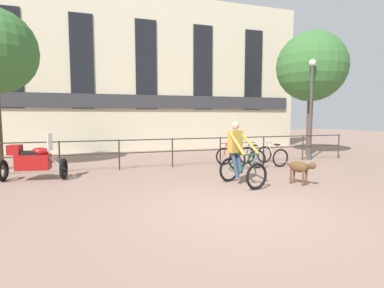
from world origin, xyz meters
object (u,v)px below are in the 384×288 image
Objects in this scene: parked_bicycle_mid_left at (252,156)px; street_lamp at (311,104)px; parked_bicycle_near_lamp at (230,157)px; parked_bicycle_mid_right at (272,155)px; cyclist_with_bike at (239,156)px; dog at (301,168)px; parked_motorcycle at (33,161)px.

parked_bicycle_mid_left is 3.79m from street_lamp.
parked_bicycle_near_lamp is 1.00× the size of parked_bicycle_mid_right.
cyclist_with_bike is at bearing -146.68° from street_lamp.
parked_bicycle_near_lamp is (0.95, 2.56, -0.41)m from cyclist_with_bike.
dog is (1.56, -0.55, -0.30)m from cyclist_with_bike.
parked_bicycle_mid_left is (7.21, 0.28, -0.20)m from parked_motorcycle.
dog is at bearing -104.05° from parked_motorcycle.
street_lamp is at bearing -158.51° from parked_bicycle_mid_left.
parked_bicycle_mid_right reaches higher than dog.
parked_motorcycle is 8.10m from parked_bicycle_mid_right.
parked_bicycle_mid_left reaches higher than dog.
parked_motorcycle is at bearing 136.23° from dog.
cyclist_with_bike is at bearing 68.24° from parked_bicycle_near_lamp.
cyclist_with_bike reaches higher than parked_bicycle_mid_left.
cyclist_with_bike is 6.15m from street_lamp.
street_lamp is (10.36, 0.98, 1.79)m from parked_motorcycle.
dog is 3.32m from parked_bicycle_mid_right.
cyclist_with_bike is 3.74m from parked_bicycle_mid_right.
parked_bicycle_near_lamp is at bearing -79.33° from parked_motorcycle.
street_lamp reaches higher than parked_motorcycle.
cyclist_with_bike is at bearing 63.41° from parked_bicycle_mid_left.
parked_motorcycle is at bearing 1.14° from parked_bicycle_near_lamp.
dog is at bearing 99.60° from parked_bicycle_near_lamp.
dog is 3.13m from parked_bicycle_mid_left.
street_lamp reaches higher than cyclist_with_bike.
parked_motorcycle reaches higher than parked_bicycle_mid_left.
parked_bicycle_near_lamp is 1.74m from parked_bicycle_mid_right.
cyclist_with_bike is at bearing 138.86° from dog.
parked_motorcycle is 1.52× the size of parked_bicycle_mid_left.
dog is 0.82× the size of parked_bicycle_mid_right.
dog is 3.17m from parked_bicycle_near_lamp.
parked_bicycle_mid_right is (0.87, -0.00, -0.00)m from parked_bicycle_mid_left.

